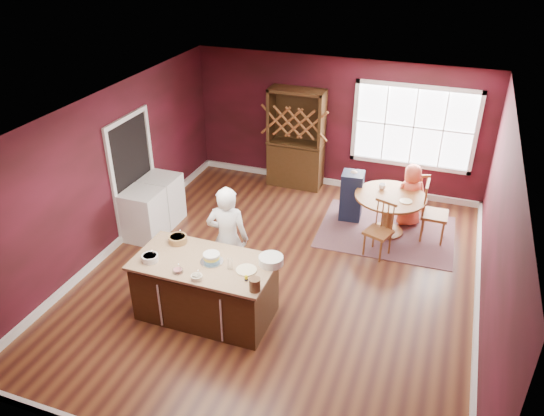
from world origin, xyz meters
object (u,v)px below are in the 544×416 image
Objects in this scene: chair_south at (379,230)px; washer at (144,215)px; kitchen_island at (206,289)px; chair_east at (435,212)px; chair_north at (415,193)px; baker at (228,239)px; hutch at (296,139)px; dining_table at (389,206)px; toddler at (353,178)px; seated_woman at (410,195)px; high_chair at (352,195)px; layer_cake at (212,258)px; dryer at (162,199)px.

washer is at bearing -148.06° from chair_south.
kitchen_island is 4.29m from chair_east.
baker is at bearing 34.22° from chair_north.
hutch is (-2.11, 2.09, 0.55)m from chair_south.
toddler reaches higher than dining_table.
seated_woman reaches higher than high_chair.
layer_cake is 0.34× the size of chair_north.
dining_table is 4.34m from washer.
dining_table is 1.28× the size of chair_south.
chair_south is (-0.84, -0.83, -0.06)m from chair_east.
baker reaches higher than dryer.
seated_woman is at bearing 93.70° from chair_south.
hutch is (-1.42, 1.01, 0.55)m from high_chair.
chair_east is at bearing -14.20° from high_chair.
toddler is at bearing 141.29° from chair_south.
washer is at bearing 109.43° from chair_east.
seated_woman is (2.27, 3.56, -0.39)m from layer_cake.
chair_north reaches higher than washer.
chair_north is at bearing 19.24° from high_chair.
baker is at bearing -35.81° from dryer.
chair_east reaches higher than toddler.
toddler is at bearing -125.96° from baker.
chair_north is at bearing -137.85° from baker.
high_chair is at bearing -80.48° from toddler.
baker reaches higher than kitchen_island.
kitchen_island is 1.62× the size of seated_woman.
layer_cake is 0.33× the size of high_chair.
chair_north is (2.33, 3.91, -0.51)m from layer_cake.
high_chair is 1.83m from hutch.
toddler is (1.29, 2.78, -0.05)m from baker.
high_chair is (-0.69, 1.08, 0.00)m from chair_south.
hutch is at bearing 57.71° from washer.
chair_north is at bearing -126.49° from seated_woman.
baker is 1.80× the size of chair_north.
chair_east is at bearing 64.65° from chair_south.
high_chair is 3.53m from dryer.
chair_south is at bearing 46.20° from seated_woman.
chair_south is 0.82× the size of seated_woman.
seated_woman is 1.08m from toddler.
chair_north is 3.68× the size of toddler.
seated_woman is 1.31× the size of dryer.
dining_table is 3.90× the size of layer_cake.
chair_north is (2.44, 3.94, 0.04)m from kitchen_island.
layer_cake is 0.27× the size of seated_woman.
washer is 0.64m from dryer.
chair_east is 1.59m from toddler.
chair_east reaches higher than chair_north.
baker is 1.76× the size of chair_south.
seated_woman is 4.56m from dryer.
high_chair is at bearing 80.85° from chair_east.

